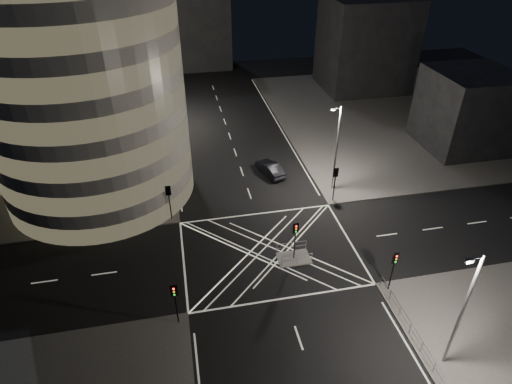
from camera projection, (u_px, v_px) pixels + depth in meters
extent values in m
plane|color=black|center=(269.00, 251.00, 40.37)|extent=(120.00, 120.00, 0.00)
cube|color=#4A4845|center=(15.00, 148.00, 57.55)|extent=(42.00, 42.00, 0.15)
cube|color=#4A4845|center=(410.00, 114.00, 67.17)|extent=(42.00, 42.00, 0.15)
cube|color=slate|center=(294.00, 258.00, 39.43)|extent=(3.00, 2.00, 0.15)
cylinder|color=gray|center=(81.00, 83.00, 42.13)|extent=(20.00, 20.00, 25.00)
cube|color=gray|center=(1.00, 60.00, 48.63)|extent=(20.00, 18.00, 25.00)
cube|color=gray|center=(67.00, 34.00, 64.81)|extent=(24.00, 16.00, 22.00)
cube|color=black|center=(365.00, 44.00, 73.08)|extent=(14.00, 12.00, 15.00)
cube|color=black|center=(467.00, 110.00, 55.55)|extent=(10.00, 10.00, 10.00)
cube|color=black|center=(182.00, 21.00, 82.05)|extent=(18.00, 8.00, 18.00)
cylinder|color=black|center=(153.00, 196.00, 44.99)|extent=(0.32, 0.32, 3.22)
ellipsoid|color=black|center=(149.00, 173.00, 43.42)|extent=(4.49, 4.49, 5.16)
cylinder|color=black|center=(153.00, 168.00, 49.95)|extent=(0.32, 0.32, 3.01)
ellipsoid|color=black|center=(150.00, 149.00, 48.51)|extent=(3.98, 3.98, 4.58)
cylinder|color=black|center=(153.00, 144.00, 54.79)|extent=(0.32, 0.32, 3.19)
ellipsoid|color=black|center=(150.00, 124.00, 53.19)|extent=(4.75, 4.75, 5.46)
cylinder|color=black|center=(153.00, 124.00, 59.63)|extent=(0.32, 0.32, 3.39)
ellipsoid|color=black|center=(150.00, 104.00, 57.92)|extent=(5.05, 5.05, 5.81)
cylinder|color=black|center=(153.00, 108.00, 64.50)|extent=(0.32, 0.32, 3.49)
ellipsoid|color=black|center=(150.00, 89.00, 62.92)|extent=(4.06, 4.06, 4.67)
cylinder|color=black|center=(170.00, 207.00, 43.54)|extent=(0.12, 0.12, 3.00)
cube|color=black|center=(168.00, 191.00, 42.46)|extent=(0.28, 0.22, 0.90)
cube|color=black|center=(168.00, 191.00, 42.46)|extent=(0.55, 0.04, 1.10)
cylinder|color=black|center=(177.00, 309.00, 32.44)|extent=(0.12, 0.12, 3.00)
cube|color=black|center=(174.00, 291.00, 31.36)|extent=(0.28, 0.22, 0.90)
cube|color=black|center=(174.00, 291.00, 31.36)|extent=(0.55, 0.04, 1.10)
cylinder|color=black|center=(334.00, 188.00, 46.46)|extent=(0.12, 0.12, 3.00)
cube|color=black|center=(336.00, 173.00, 45.38)|extent=(0.28, 0.22, 0.90)
cube|color=black|center=(336.00, 173.00, 45.38)|extent=(0.55, 0.04, 1.10)
cylinder|color=black|center=(391.00, 276.00, 35.36)|extent=(0.12, 0.12, 3.00)
cube|color=black|center=(396.00, 258.00, 34.28)|extent=(0.28, 0.22, 0.90)
cube|color=black|center=(396.00, 258.00, 34.28)|extent=(0.55, 0.04, 1.10)
cylinder|color=black|center=(295.00, 245.00, 38.56)|extent=(0.12, 0.12, 3.00)
cube|color=black|center=(296.00, 228.00, 37.48)|extent=(0.28, 0.22, 0.90)
cube|color=black|center=(296.00, 228.00, 37.48)|extent=(0.55, 0.04, 1.10)
cylinder|color=slate|center=(158.00, 153.00, 45.73)|extent=(0.20, 0.20, 10.00)
cylinder|color=slate|center=(157.00, 110.00, 43.12)|extent=(0.90, 0.10, 0.10)
cube|color=slate|center=(161.00, 111.00, 43.25)|extent=(0.50, 0.25, 0.18)
cube|color=white|center=(162.00, 112.00, 43.31)|extent=(0.42, 0.20, 0.05)
cylinder|color=slate|center=(157.00, 94.00, 60.42)|extent=(0.20, 0.20, 10.00)
cylinder|color=slate|center=(156.00, 59.00, 57.81)|extent=(0.90, 0.10, 0.10)
cube|color=slate|center=(159.00, 60.00, 57.94)|extent=(0.50, 0.25, 0.18)
cube|color=white|center=(159.00, 60.00, 58.00)|extent=(0.42, 0.20, 0.05)
cylinder|color=slate|center=(336.00, 149.00, 46.43)|extent=(0.20, 0.20, 10.00)
cylinder|color=slate|center=(337.00, 108.00, 43.67)|extent=(0.90, 0.10, 0.10)
cube|color=slate|center=(333.00, 109.00, 43.65)|extent=(0.50, 0.25, 0.18)
cube|color=white|center=(333.00, 110.00, 43.72)|extent=(0.42, 0.20, 0.05)
cylinder|color=slate|center=(462.00, 313.00, 27.67)|extent=(0.20, 0.20, 10.00)
cylinder|color=slate|center=(477.00, 258.00, 24.91)|extent=(0.90, 0.10, 0.10)
cube|color=slate|center=(469.00, 260.00, 24.89)|extent=(0.50, 0.25, 0.18)
cube|color=white|center=(469.00, 262.00, 24.95)|extent=(0.42, 0.20, 0.05)
cube|color=slate|center=(416.00, 337.00, 31.44)|extent=(0.06, 11.70, 1.10)
cube|color=slate|center=(297.00, 260.00, 38.35)|extent=(2.80, 0.06, 1.10)
cube|color=slate|center=(291.00, 247.00, 39.82)|extent=(2.80, 0.06, 1.10)
imported|color=black|center=(270.00, 168.00, 51.63)|extent=(3.05, 5.04, 1.57)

